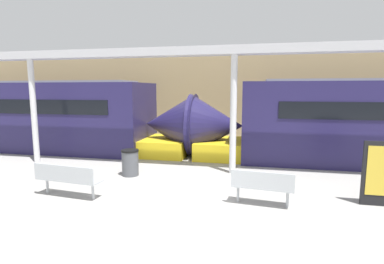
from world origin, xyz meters
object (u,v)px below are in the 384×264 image
Objects in this scene: trash_bin at (130,163)px; train_right at (29,117)px; bench_far at (67,178)px; support_column_near at (233,115)px; bench_near at (262,185)px; support_column_far at (34,112)px.

train_right is at bearing 152.62° from trash_bin.
bench_far is 5.38m from support_column_near.
bench_near is at bearing -25.81° from train_right.
bench_near is 5.00m from bench_far.
support_column_far is at bearing 167.15° from trash_bin.
support_column_near reaches higher than bench_near.
support_column_far reaches higher than bench_near.
support_column_far reaches higher than bench_far.
bench_near reaches higher than trash_bin.
support_column_near is 1.00× the size of support_column_far.
bench_near and bench_far have the same top height.
trash_bin is 3.73m from support_column_near.
trash_bin is at bearing 163.52° from bench_near.
support_column_near is at bearing 16.85° from trash_bin.
support_column_near and support_column_far have the same top height.
trash_bin is 0.22× the size of support_column_near.
train_right is at bearing 160.92° from bench_near.
bench_near is 3.26m from support_column_near.
bench_near is at bearing -71.66° from support_column_near.
trash_bin is at bearing -12.85° from support_column_far.
support_column_near is at bearing 44.93° from bench_far.
support_column_near is at bearing 115.07° from bench_near.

